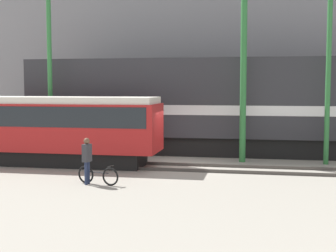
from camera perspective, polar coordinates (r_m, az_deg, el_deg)
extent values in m
plane|color=#9E998C|center=(21.59, 0.68, -4.83)|extent=(120.00, 120.00, 0.00)
cube|color=#47423D|center=(20.14, -0.06, -5.33)|extent=(60.00, 0.07, 0.14)
cube|color=#47423D|center=(21.53, 0.66, -4.67)|extent=(60.00, 0.07, 0.14)
cube|color=#47423D|center=(24.81, 2.01, -3.40)|extent=(60.00, 0.07, 0.14)
cube|color=#47423D|center=(26.22, 2.48, -2.96)|extent=(60.00, 0.07, 0.14)
cube|color=gray|center=(33.51, 4.36, 11.79)|extent=(34.33, 6.00, 15.39)
cube|color=black|center=(25.28, 5.67, -2.29)|extent=(18.75, 2.55, 1.00)
cube|color=#2D2D33|center=(25.09, 5.72, 3.48)|extent=(20.38, 3.00, 4.09)
cube|color=white|center=(25.12, 5.71, 2.09)|extent=(19.98, 3.04, 0.50)
cube|color=black|center=(22.87, -16.05, -3.59)|extent=(10.51, 2.00, 0.70)
cube|color=#B21E1E|center=(22.71, -16.13, -0.02)|extent=(11.95, 2.50, 2.15)
cube|color=#1E2328|center=(22.67, -16.17, 1.31)|extent=(11.47, 2.54, 0.90)
cube|color=silver|center=(22.64, -16.21, 3.07)|extent=(11.71, 2.38, 0.30)
torus|color=black|center=(17.32, -7.04, -6.15)|extent=(0.67, 0.22, 0.67)
torus|color=black|center=(17.88, -9.98, -5.84)|extent=(0.67, 0.22, 0.67)
cylinder|color=black|center=(17.57, -8.54, -5.62)|extent=(0.89, 0.24, 0.04)
cylinder|color=black|center=(17.77, -9.58, -5.40)|extent=(0.03, 0.03, 0.30)
cylinder|color=#262626|center=(17.25, -7.05, -4.89)|extent=(0.12, 0.43, 0.02)
cylinder|color=#232D4C|center=(17.72, -9.68, -5.63)|extent=(0.11, 0.11, 0.85)
cylinder|color=#232D4C|center=(17.59, -9.97, -5.71)|extent=(0.11, 0.11, 0.85)
cube|color=#333338|center=(17.54, -9.86, -3.25)|extent=(0.30, 0.40, 0.66)
sphere|color=brown|center=(17.48, -9.88, -1.81)|extent=(0.23, 0.23, 0.23)
cylinder|color=#2D7238|center=(24.90, -14.21, 6.50)|extent=(0.23, 0.23, 8.83)
cylinder|color=#2D7238|center=(22.60, 9.16, 5.31)|extent=(0.30, 0.30, 7.67)
cylinder|color=#2D7238|center=(22.86, 19.00, 7.79)|extent=(0.23, 0.23, 9.82)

